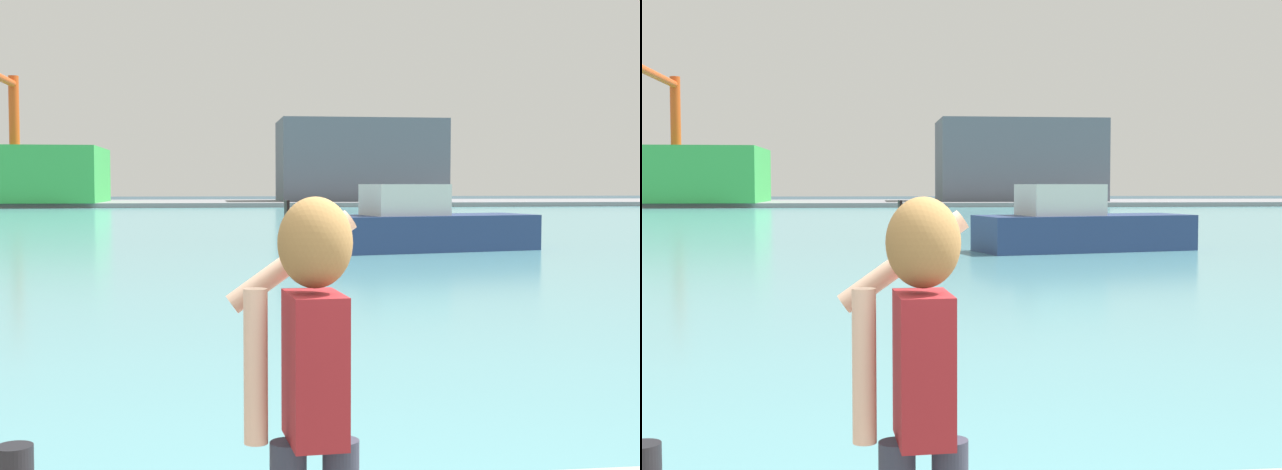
# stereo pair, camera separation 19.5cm
# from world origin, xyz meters

# --- Properties ---
(ground_plane) EXTENTS (220.00, 220.00, 0.00)m
(ground_plane) POSITION_xyz_m (0.00, 50.00, 0.00)
(ground_plane) COLOR #334751
(harbor_water) EXTENTS (140.00, 100.00, 0.02)m
(harbor_water) POSITION_xyz_m (0.00, 52.00, 0.01)
(harbor_water) COLOR #599EA8
(harbor_water) RESTS_ON ground_plane
(far_shore_dock) EXTENTS (140.00, 20.00, 0.46)m
(far_shore_dock) POSITION_xyz_m (0.00, 92.00, 0.23)
(far_shore_dock) COLOR gray
(far_shore_dock) RESTS_ON ground_plane
(person_photographer) EXTENTS (0.53, 0.55, 1.74)m
(person_photographer) POSITION_xyz_m (-0.86, 0.09, 1.60)
(person_photographer) COLOR #2D3342
(person_photographer) RESTS_ON quay_promenade
(boat_moored) EXTENTS (7.83, 4.17, 2.29)m
(boat_moored) POSITION_xyz_m (6.17, 26.30, 0.85)
(boat_moored) COLOR navy
(boat_moored) RESTS_ON harbor_water
(warehouse_left) EXTENTS (10.77, 13.78, 5.54)m
(warehouse_left) POSITION_xyz_m (-17.31, 88.40, 3.23)
(warehouse_left) COLOR green
(warehouse_left) RESTS_ON far_shore_dock
(warehouse_right) EXTENTS (17.74, 10.69, 8.83)m
(warehouse_right) POSITION_xyz_m (15.37, 92.13, 4.88)
(warehouse_right) COLOR slate
(warehouse_right) RESTS_ON far_shore_dock
(port_crane) EXTENTS (1.01, 14.41, 12.44)m
(port_crane) POSITION_xyz_m (-20.14, 83.63, 8.60)
(port_crane) COLOR #D84C19
(port_crane) RESTS_ON far_shore_dock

